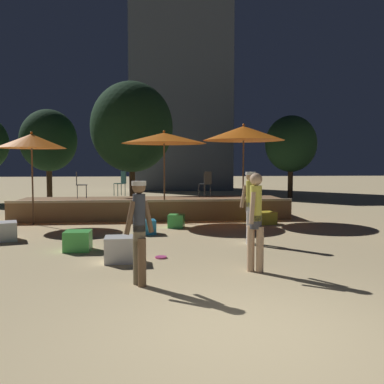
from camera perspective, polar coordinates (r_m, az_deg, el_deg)
ground_plane at (r=5.11m, az=7.69°, el=-18.03°), size 120.00×120.00×0.00m
wooden_deck at (r=15.38m, az=-5.27°, el=-2.11°), size 9.38×2.59×0.72m
patio_umbrella_0 at (r=14.19m, az=-20.62°, el=6.36°), size 2.10×2.10×2.89m
patio_umbrella_1 at (r=14.10m, az=-3.74°, el=7.17°), size 2.78×2.78×2.99m
patio_umbrella_2 at (r=14.52m, az=6.89°, el=7.77°), size 2.73×2.73×3.24m
cube_seat_0 at (r=12.74m, az=-2.12°, el=-3.88°), size 0.54×0.54×0.39m
cube_seat_1 at (r=9.71m, az=-14.99°, el=-6.30°), size 0.56×0.56×0.43m
cube_seat_2 at (r=11.57m, az=-23.86°, el=-4.81°), size 0.79×0.79×0.46m
cube_seat_3 at (r=13.68m, az=9.78°, el=-3.41°), size 0.64×0.64×0.39m
cube_seat_4 at (r=8.45m, az=-9.71°, el=-7.53°), size 0.56×0.56×0.49m
cube_seat_5 at (r=11.67m, az=-6.12°, el=-4.64°), size 0.54×0.54×0.38m
person_0 at (r=7.55m, az=8.49°, el=-3.48°), size 0.36×0.47×1.74m
person_1 at (r=10.16m, az=7.77°, el=-1.51°), size 0.49×0.31×1.71m
person_3 at (r=6.68m, az=-7.05°, el=-4.76°), size 0.49×0.32×1.64m
bistro_chair_0 at (r=16.02m, az=-9.36°, el=1.47°), size 0.47×0.47×0.90m
bistro_chair_1 at (r=15.18m, az=-14.84°, el=1.27°), size 0.41×0.41×0.90m
bistro_chair_2 at (r=15.39m, az=1.92°, el=1.42°), size 0.47×0.48×0.90m
frisbee_disc at (r=8.72m, az=-4.16°, el=-8.66°), size 0.23×0.23×0.03m
background_tree_0 at (r=21.06m, az=-8.04°, el=8.57°), size 3.96×3.96×5.85m
background_tree_1 at (r=23.22m, az=-18.59°, el=6.51°), size 2.87×2.87×4.67m
background_tree_2 at (r=24.20m, az=13.05°, el=6.26°), size 2.80×2.80×4.54m
distant_building at (r=31.99m, az=-1.64°, el=12.75°), size 7.26×3.94×13.77m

